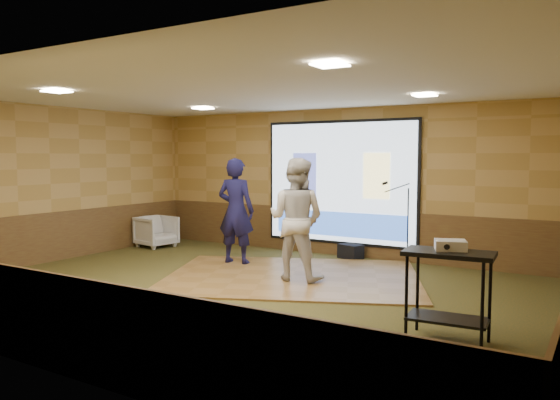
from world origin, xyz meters
The scene contains 18 objects.
ground centered at (0.00, 0.00, 0.00)m, with size 9.00×9.00×0.00m, color #313C1B.
room_shell centered at (0.00, 0.00, 2.09)m, with size 9.04×7.04×3.02m.
wainscot_back centered at (0.00, 3.48, 0.47)m, with size 9.00×0.04×0.95m, color #4F2E1A.
wainscot_front centered at (0.00, -3.48, 0.47)m, with size 9.00×0.04×0.95m, color #4F2E1A.
wainscot_left centered at (-4.48, 0.00, 0.47)m, with size 0.04×7.00×0.95m, color #4F2E1A.
projector_screen centered at (0.00, 3.44, 1.47)m, with size 3.32×0.06×2.52m.
downlight_nw centered at (-2.20, 1.80, 2.97)m, with size 0.32×0.32×0.02m, color #FFE7BF.
downlight_ne centered at (2.20, 1.80, 2.97)m, with size 0.32×0.32×0.02m, color #FFE7BF.
downlight_sw centered at (-2.20, -1.50, 2.97)m, with size 0.32×0.32×0.02m, color #FFE7BF.
downlight_se centered at (2.20, -1.50, 2.97)m, with size 0.32×0.32×0.02m, color #FFE7BF.
dance_floor centered at (0.20, 1.19, 0.01)m, with size 4.16×3.17×0.03m, color olive.
player_left centered at (-1.26, 1.59, 1.01)m, with size 0.72×0.47×1.97m, color #141239.
player_right centered at (0.39, 0.98, 1.02)m, with size 0.96×0.75×1.98m, color beige.
av_table centered at (3.25, -0.68, 0.71)m, with size 0.95×0.50×1.00m.
projector centered at (3.24, -0.59, 1.06)m, with size 0.33×0.27×0.11m, color silver.
mic_stand centered at (1.58, 2.82, 0.49)m, with size 0.62×0.25×1.58m.
banquet_chair centered at (-3.96, 2.27, 0.35)m, with size 0.74×0.77×0.70m, color gray.
duffel_bag centered at (0.34, 3.25, 0.14)m, with size 0.46×0.30×0.28m, color black.
Camera 1 is at (4.74, -6.64, 2.03)m, focal length 35.00 mm.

